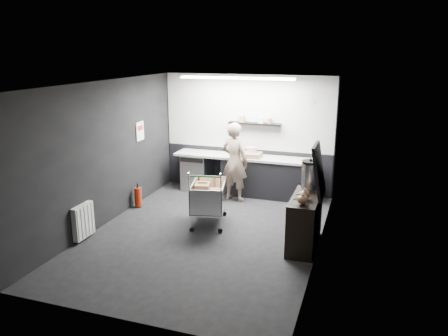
% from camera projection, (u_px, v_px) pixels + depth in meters
% --- Properties ---
extents(floor, '(5.50, 5.50, 0.00)m').
position_uv_depth(floor, '(206.00, 234.00, 7.93)').
color(floor, black).
rests_on(floor, ground).
extents(ceiling, '(5.50, 5.50, 0.00)m').
position_uv_depth(ceiling, '(204.00, 83.00, 7.21)').
color(ceiling, silver).
rests_on(ceiling, wall_back).
extents(wall_back, '(5.50, 0.00, 5.50)m').
position_uv_depth(wall_back, '(247.00, 134.00, 10.08)').
color(wall_back, black).
rests_on(wall_back, floor).
extents(wall_front, '(5.50, 0.00, 5.50)m').
position_uv_depth(wall_front, '(120.00, 219.00, 5.06)').
color(wall_front, black).
rests_on(wall_front, floor).
extents(wall_left, '(0.00, 5.50, 5.50)m').
position_uv_depth(wall_left, '(105.00, 154.00, 8.18)').
color(wall_left, black).
rests_on(wall_left, floor).
extents(wall_right, '(0.00, 5.50, 5.50)m').
position_uv_depth(wall_right, '(322.00, 172.00, 6.96)').
color(wall_right, black).
rests_on(wall_right, floor).
extents(kitchen_wall_panel, '(3.95, 0.02, 1.70)m').
position_uv_depth(kitchen_wall_panel, '(247.00, 112.00, 9.93)').
color(kitchen_wall_panel, silver).
rests_on(kitchen_wall_panel, wall_back).
extents(dado_panel, '(3.95, 0.02, 1.00)m').
position_uv_depth(dado_panel, '(247.00, 169.00, 10.29)').
color(dado_panel, black).
rests_on(dado_panel, wall_back).
extents(floating_shelf, '(1.20, 0.22, 0.04)m').
position_uv_depth(floating_shelf, '(255.00, 124.00, 9.83)').
color(floating_shelf, black).
rests_on(floating_shelf, wall_back).
extents(wall_clock, '(0.20, 0.03, 0.20)m').
position_uv_depth(wall_clock, '(310.00, 101.00, 9.41)').
color(wall_clock, silver).
rests_on(wall_clock, wall_back).
extents(poster, '(0.02, 0.30, 0.40)m').
position_uv_depth(poster, '(140.00, 131.00, 9.31)').
color(poster, white).
rests_on(poster, wall_left).
extents(poster_red_band, '(0.02, 0.22, 0.10)m').
position_uv_depth(poster_red_band, '(140.00, 128.00, 9.29)').
color(poster_red_band, '#B61628').
rests_on(poster_red_band, poster).
extents(radiator, '(0.10, 0.50, 0.60)m').
position_uv_depth(radiator, '(83.00, 221.00, 7.61)').
color(radiator, silver).
rests_on(radiator, wall_left).
extents(ceiling_strip, '(2.40, 0.20, 0.04)m').
position_uv_depth(ceiling_strip, '(236.00, 78.00, 8.91)').
color(ceiling_strip, white).
rests_on(ceiling_strip, ceiling).
extents(prep_counter, '(3.20, 0.61, 0.90)m').
position_uv_depth(prep_counter, '(249.00, 175.00, 9.98)').
color(prep_counter, black).
rests_on(prep_counter, floor).
extents(person, '(0.72, 0.56, 1.74)m').
position_uv_depth(person, '(235.00, 162.00, 9.52)').
color(person, '#B8A792').
rests_on(person, floor).
extents(shopping_cart, '(0.81, 1.13, 1.11)m').
position_uv_depth(shopping_cart, '(209.00, 197.00, 8.27)').
color(shopping_cart, silver).
rests_on(shopping_cart, floor).
extents(sideboard, '(0.51, 1.19, 1.78)m').
position_uv_depth(sideboard, '(306.00, 214.00, 7.33)').
color(sideboard, black).
rests_on(sideboard, floor).
extents(fire_extinguisher, '(0.15, 0.15, 0.50)m').
position_uv_depth(fire_extinguisher, '(138.00, 196.00, 9.21)').
color(fire_extinguisher, '#AC260B').
rests_on(fire_extinguisher, floor).
extents(cardboard_box, '(0.50, 0.38, 0.10)m').
position_uv_depth(cardboard_box, '(250.00, 155.00, 9.79)').
color(cardboard_box, olive).
rests_on(cardboard_box, prep_counter).
extents(pink_tub, '(0.22, 0.22, 0.22)m').
position_uv_depth(pink_tub, '(252.00, 152.00, 9.81)').
color(pink_tub, beige).
rests_on(pink_tub, prep_counter).
extents(white_container, '(0.23, 0.19, 0.18)m').
position_uv_depth(white_container, '(240.00, 152.00, 9.85)').
color(white_container, silver).
rests_on(white_container, prep_counter).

